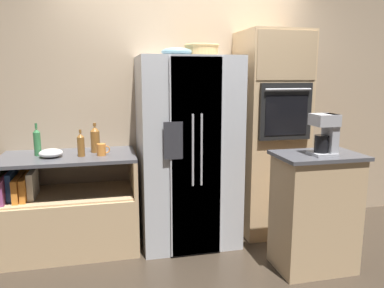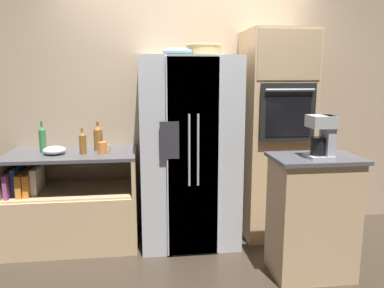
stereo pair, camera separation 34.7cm
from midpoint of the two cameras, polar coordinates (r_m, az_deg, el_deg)
name	(u,v)px [view 2 (the right image)]	position (r m, az deg, el deg)	size (l,w,h in m)	color
ground_plane	(193,239)	(3.85, 2.87, -14.26)	(20.00, 20.00, 0.00)	#382D23
wall_back	(188,95)	(3.90, 2.00, 7.39)	(12.00, 0.06, 2.80)	tan
counter_left	(73,211)	(3.75, -15.16, -9.86)	(1.19, 0.67, 0.90)	tan
refrigerator	(188,152)	(3.57, 2.23, -1.18)	(0.91, 0.77, 1.78)	silver
wall_oven	(274,135)	(3.84, 15.00, 1.29)	(0.62, 0.68, 2.03)	tan
island_counter	(312,216)	(3.25, 20.83, -10.28)	(0.68, 0.46, 0.99)	tan
wicker_basket	(204,50)	(3.62, 4.65, 14.10)	(0.33, 0.33, 0.12)	tan
fruit_bowl	(178,52)	(3.50, 0.70, 13.87)	(0.28, 0.28, 0.08)	#668C99
bottle_tall	(43,139)	(3.66, -19.35, 0.68)	(0.06, 0.06, 0.29)	#33723F
bottle_short	(83,143)	(3.48, -13.62, 0.19)	(0.06, 0.06, 0.24)	brown
bottle_wide	(98,137)	(3.62, -11.49, 0.96)	(0.08, 0.08, 0.27)	brown
mug	(103,148)	(3.47, -10.70, -0.61)	(0.12, 0.08, 0.11)	orange
mixing_bowl	(54,150)	(3.55, -17.66, -0.93)	(0.20, 0.20, 0.07)	white
coffee_maker	(323,135)	(3.04, 22.45, 1.24)	(0.18, 0.18, 0.33)	#B2B2B7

